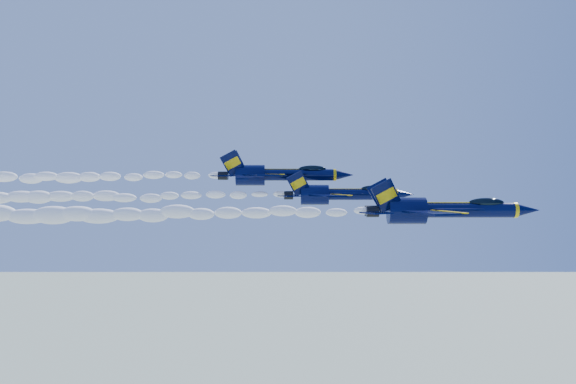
{
  "coord_description": "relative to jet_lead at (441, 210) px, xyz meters",
  "views": [
    {
      "loc": [
        0.28,
        -87.75,
        155.8
      ],
      "look_at": [
        1.11,
        -4.61,
        153.23
      ],
      "focal_mm": 40.0,
      "sensor_mm": 36.0,
      "label": 1
    }
  ],
  "objects": [
    {
      "name": "smoke_trail_jet_second",
      "position": [
        -46.78,
        13.81,
        0.83
      ],
      "size": [
        58.18,
        2.24,
        2.02
      ],
      "primitive_type": "ellipsoid",
      "color": "white"
    },
    {
      "name": "jet_second",
      "position": [
        -10.18,
        13.81,
        1.3
      ],
      "size": [
        17.57,
        14.42,
        6.53
      ],
      "color": "black"
    },
    {
      "name": "jet_lead",
      "position": [
        0.0,
        0.0,
        0.0
      ],
      "size": [
        19.83,
        16.27,
        7.37
      ],
      "color": "black"
    },
    {
      "name": "jet_third",
      "position": [
        -18.74,
        18.48,
        3.93
      ],
      "size": [
        19.2,
        15.75,
        7.14
      ],
      "color": "black"
    },
    {
      "name": "smoke_trail_jet_lead",
      "position": [
        -37.56,
        0.0,
        -0.49
      ],
      "size": [
        58.18,
        2.53,
        2.27
      ],
      "primitive_type": "ellipsoid",
      "color": "white"
    },
    {
      "name": "smoke_trail_jet_third",
      "position": [
        -56.03,
        18.48,
        3.45
      ],
      "size": [
        58.18,
        2.45,
        2.2
      ],
      "primitive_type": "ellipsoid",
      "color": "white"
    }
  ]
}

